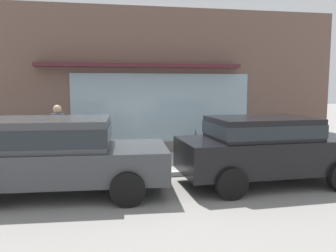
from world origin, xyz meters
TOP-DOWN VIEW (x-y plane):
  - ground_plane at (0.00, 0.00)m, footprint 60.00×60.00m
  - curb_strip at (0.00, -0.20)m, footprint 14.00×0.24m
  - storefront at (0.01, 3.19)m, footprint 14.00×0.81m
  - fire_hydrant at (-1.61, 1.03)m, footprint 0.42×0.39m
  - pedestrian_with_handbag at (-2.49, 1.32)m, footprint 0.49×0.55m
  - parked_car_black at (2.43, -1.31)m, footprint 4.19×2.06m
  - parked_car_dark_gray at (-2.22, -1.22)m, footprint 4.51×2.30m
  - potted_plant_by_entrance at (-1.84, 2.42)m, footprint 0.56×0.56m
  - potted_plant_near_hydrant at (4.18, 2.58)m, footprint 0.40×0.40m
  - potted_plant_low_front at (1.81, 2.64)m, footprint 0.25×0.25m
  - potted_plant_corner_tall at (3.03, 2.76)m, footprint 0.26×0.26m

SIDE VIEW (x-z plane):
  - ground_plane at x=0.00m, z-range 0.00..0.00m
  - curb_strip at x=0.00m, z-range 0.00..0.12m
  - potted_plant_corner_tall at x=3.03m, z-range 0.00..0.40m
  - potted_plant_near_hydrant at x=4.18m, z-range 0.01..0.54m
  - potted_plant_low_front at x=1.81m, z-range -0.02..0.81m
  - fire_hydrant at x=-1.61m, z-range 0.01..0.99m
  - potted_plant_by_entrance at x=-1.84m, z-range 0.07..0.95m
  - parked_car_black at x=2.43m, z-range 0.11..1.68m
  - parked_car_dark_gray at x=-2.22m, z-range 0.11..1.72m
  - pedestrian_with_handbag at x=-2.49m, z-range 0.15..1.90m
  - storefront at x=0.01m, z-range -0.05..4.83m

